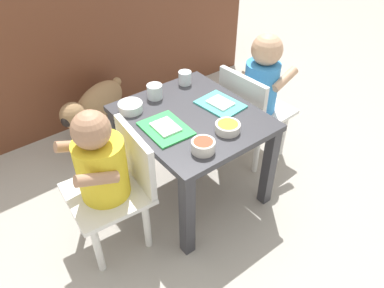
{
  "coord_description": "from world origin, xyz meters",
  "views": [
    {
      "loc": [
        -0.76,
        -0.98,
        1.27
      ],
      "look_at": [
        0.0,
        0.0,
        0.27
      ],
      "focal_mm": 35.16,
      "sensor_mm": 36.0,
      "label": 1
    }
  ],
  "objects_px": {
    "seated_child_right": "(259,86)",
    "water_cup_right": "(155,92)",
    "veggie_bowl_near": "(228,127)",
    "food_tray_left": "(166,128)",
    "cereal_bowl_right_side": "(203,146)",
    "water_cup_left": "(185,78)",
    "dining_table": "(192,131)",
    "dog": "(96,106)",
    "food_tray_right": "(220,104)",
    "seated_child_left": "(105,167)",
    "cereal_bowl_left_side": "(130,107)"
  },
  "relations": [
    {
      "from": "dog",
      "to": "veggie_bowl_near",
      "type": "relative_size",
      "value": 4.67
    },
    {
      "from": "water_cup_left",
      "to": "veggie_bowl_near",
      "type": "xyz_separation_m",
      "value": [
        -0.09,
        -0.38,
        -0.01
      ]
    },
    {
      "from": "seated_child_right",
      "to": "food_tray_right",
      "type": "bearing_deg",
      "value": -172.9
    },
    {
      "from": "seated_child_right",
      "to": "food_tray_right",
      "type": "relative_size",
      "value": 3.31
    },
    {
      "from": "dining_table",
      "to": "water_cup_left",
      "type": "relative_size",
      "value": 9.51
    },
    {
      "from": "food_tray_left",
      "to": "cereal_bowl_right_side",
      "type": "xyz_separation_m",
      "value": [
        0.03,
        -0.19,
        0.02
      ]
    },
    {
      "from": "food_tray_right",
      "to": "water_cup_right",
      "type": "xyz_separation_m",
      "value": [
        -0.18,
        0.22,
        0.02
      ]
    },
    {
      "from": "water_cup_left",
      "to": "cereal_bowl_right_side",
      "type": "relative_size",
      "value": 0.69
    },
    {
      "from": "seated_child_left",
      "to": "food_tray_right",
      "type": "distance_m",
      "value": 0.55
    },
    {
      "from": "seated_child_right",
      "to": "water_cup_right",
      "type": "relative_size",
      "value": 9.74
    },
    {
      "from": "food_tray_left",
      "to": "cereal_bowl_left_side",
      "type": "bearing_deg",
      "value": 101.08
    },
    {
      "from": "cereal_bowl_left_side",
      "to": "veggie_bowl_near",
      "type": "height_order",
      "value": "cereal_bowl_left_side"
    },
    {
      "from": "cereal_bowl_left_side",
      "to": "cereal_bowl_right_side",
      "type": "height_order",
      "value": "cereal_bowl_right_side"
    },
    {
      "from": "food_tray_left",
      "to": "seated_child_left",
      "type": "bearing_deg",
      "value": -176.97
    },
    {
      "from": "cereal_bowl_right_side",
      "to": "dog",
      "type": "bearing_deg",
      "value": 92.82
    },
    {
      "from": "dog",
      "to": "water_cup_right",
      "type": "xyz_separation_m",
      "value": [
        0.1,
        -0.42,
        0.24
      ]
    },
    {
      "from": "seated_child_left",
      "to": "veggie_bowl_near",
      "type": "relative_size",
      "value": 6.57
    },
    {
      "from": "dining_table",
      "to": "water_cup_left",
      "type": "distance_m",
      "value": 0.27
    },
    {
      "from": "dining_table",
      "to": "food_tray_left",
      "type": "bearing_deg",
      "value": -174.12
    },
    {
      "from": "food_tray_right",
      "to": "seated_child_right",
      "type": "bearing_deg",
      "value": 7.1
    },
    {
      "from": "cereal_bowl_left_side",
      "to": "dog",
      "type": "bearing_deg",
      "value": 86.32
    },
    {
      "from": "cereal_bowl_left_side",
      "to": "food_tray_right",
      "type": "bearing_deg",
      "value": -31.65
    },
    {
      "from": "seated_child_right",
      "to": "veggie_bowl_near",
      "type": "distance_m",
      "value": 0.41
    },
    {
      "from": "dog",
      "to": "water_cup_left",
      "type": "height_order",
      "value": "water_cup_left"
    },
    {
      "from": "dining_table",
      "to": "cereal_bowl_right_side",
      "type": "bearing_deg",
      "value": -118.01
    },
    {
      "from": "dog",
      "to": "water_cup_left",
      "type": "relative_size",
      "value": 7.52
    },
    {
      "from": "water_cup_right",
      "to": "cereal_bowl_left_side",
      "type": "relative_size",
      "value": 0.66
    },
    {
      "from": "dining_table",
      "to": "cereal_bowl_right_side",
      "type": "height_order",
      "value": "cereal_bowl_right_side"
    },
    {
      "from": "food_tray_right",
      "to": "water_cup_right",
      "type": "height_order",
      "value": "water_cup_right"
    },
    {
      "from": "dog",
      "to": "veggie_bowl_near",
      "type": "bearing_deg",
      "value": -76.66
    },
    {
      "from": "seated_child_left",
      "to": "food_tray_left",
      "type": "relative_size",
      "value": 3.15
    },
    {
      "from": "dining_table",
      "to": "food_tray_right",
      "type": "relative_size",
      "value": 2.89
    },
    {
      "from": "seated_child_left",
      "to": "water_cup_left",
      "type": "xyz_separation_m",
      "value": [
        0.54,
        0.25,
        0.06
      ]
    },
    {
      "from": "food_tray_left",
      "to": "cereal_bowl_right_side",
      "type": "distance_m",
      "value": 0.19
    },
    {
      "from": "food_tray_left",
      "to": "food_tray_right",
      "type": "height_order",
      "value": "same"
    },
    {
      "from": "dog",
      "to": "water_cup_left",
      "type": "xyz_separation_m",
      "value": [
        0.28,
        -0.4,
        0.24
      ]
    },
    {
      "from": "veggie_bowl_near",
      "to": "cereal_bowl_right_side",
      "type": "bearing_deg",
      "value": -166.9
    },
    {
      "from": "water_cup_right",
      "to": "water_cup_left",
      "type": "bearing_deg",
      "value": 5.66
    },
    {
      "from": "seated_child_right",
      "to": "veggie_bowl_near",
      "type": "bearing_deg",
      "value": -153.26
    },
    {
      "from": "water_cup_right",
      "to": "dog",
      "type": "bearing_deg",
      "value": 103.95
    },
    {
      "from": "food_tray_left",
      "to": "cereal_bowl_right_side",
      "type": "height_order",
      "value": "cereal_bowl_right_side"
    },
    {
      "from": "water_cup_left",
      "to": "dining_table",
      "type": "bearing_deg",
      "value": -120.84
    },
    {
      "from": "seated_child_right",
      "to": "water_cup_right",
      "type": "height_order",
      "value": "seated_child_right"
    },
    {
      "from": "water_cup_left",
      "to": "cereal_bowl_right_side",
      "type": "bearing_deg",
      "value": -119.51
    },
    {
      "from": "seated_child_left",
      "to": "cereal_bowl_right_side",
      "type": "xyz_separation_m",
      "value": [
        0.3,
        -0.17,
        0.06
      ]
    },
    {
      "from": "food_tray_left",
      "to": "cereal_bowl_left_side",
      "type": "distance_m",
      "value": 0.2
    },
    {
      "from": "seated_child_right",
      "to": "seated_child_left",
      "type": "bearing_deg",
      "value": -176.63
    },
    {
      "from": "dining_table",
      "to": "seated_child_left",
      "type": "xyz_separation_m",
      "value": [
        -0.41,
        -0.03,
        0.04
      ]
    },
    {
      "from": "veggie_bowl_near",
      "to": "dog",
      "type": "bearing_deg",
      "value": 103.34
    },
    {
      "from": "dining_table",
      "to": "water_cup_right",
      "type": "bearing_deg",
      "value": 101.71
    }
  ]
}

